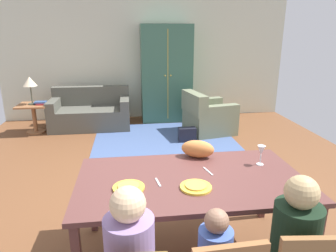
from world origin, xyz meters
TOP-DOWN VIEW (x-y plane):
  - ground_plane at (0.00, 0.52)m, footprint 6.45×6.23m
  - back_wall at (0.00, 3.68)m, footprint 6.45×0.10m
  - dining_table at (0.07, -1.15)m, footprint 1.90×1.06m
  - plate_near_man at (-0.45, -1.27)m, footprint 0.25×0.25m
  - pizza_near_man at (-0.45, -1.27)m, footprint 0.17×0.17m
  - plate_near_child at (0.07, -1.33)m, footprint 0.25×0.25m
  - pizza_near_child at (0.07, -1.33)m, footprint 0.17×0.17m
  - wine_glass at (0.75, -0.97)m, footprint 0.07×0.07m
  - fork at (-0.22, -1.20)m, footprint 0.04×0.15m
  - knife at (0.24, -1.05)m, footprint 0.05×0.17m
  - cat at (0.22, -0.72)m, footprint 0.36×0.27m
  - area_rug at (0.20, 2.09)m, footprint 2.60×1.80m
  - couch at (-1.24, 2.95)m, footprint 1.61×0.86m
  - armchair at (1.10, 2.28)m, footprint 1.01×1.00m
  - armoire at (0.41, 3.29)m, footprint 1.10×0.59m
  - side_table at (-2.31, 2.69)m, footprint 0.56×0.56m
  - table_lamp at (-2.31, 2.69)m, footprint 0.26×0.26m
  - book_lower at (-2.11, 2.65)m, footprint 0.22×0.16m
  - book_upper at (-2.15, 2.67)m, footprint 0.22×0.16m
  - handbag at (0.61, 1.79)m, footprint 0.32×0.16m

SIDE VIEW (x-z plane):
  - ground_plane at x=0.00m, z-range -0.02..0.00m
  - area_rug at x=0.20m, z-range 0.00..0.01m
  - handbag at x=0.61m, z-range 0.00..0.26m
  - couch at x=-1.24m, z-range -0.11..0.71m
  - armchair at x=1.10m, z-range -0.09..0.73m
  - side_table at x=-2.31m, z-range 0.09..0.67m
  - book_lower at x=-2.11m, z-range 0.58..0.61m
  - book_upper at x=-2.15m, z-range 0.61..0.64m
  - dining_table at x=0.07m, z-range 0.32..1.08m
  - fork at x=-0.22m, z-range 0.76..0.77m
  - knife at x=0.24m, z-range 0.76..0.77m
  - plate_near_man at x=-0.45m, z-range 0.76..0.78m
  - plate_near_child at x=0.07m, z-range 0.76..0.78m
  - pizza_near_man at x=-0.45m, z-range 0.78..0.79m
  - pizza_near_child at x=0.07m, z-range 0.78..0.79m
  - cat at x=0.22m, z-range 0.76..0.93m
  - wine_glass at x=0.75m, z-range 0.80..0.99m
  - table_lamp at x=-2.31m, z-range 0.74..1.28m
  - armoire at x=0.41m, z-range 0.00..2.10m
  - back_wall at x=0.00m, z-range 0.00..2.70m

